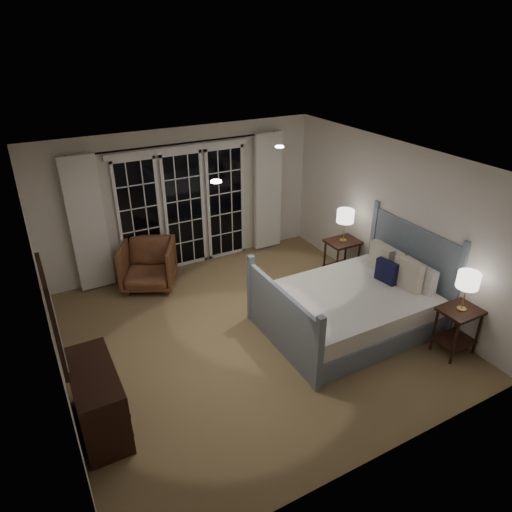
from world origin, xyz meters
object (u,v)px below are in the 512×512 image
bed (352,306)px  nightstand_right (342,253)px  lamp_right (345,216)px  dresser (98,399)px  lamp_left (468,281)px  armchair (148,265)px  nightstand_left (458,324)px

bed → nightstand_right: size_ratio=3.33×
lamp_right → dresser: lamp_right is taller
lamp_left → armchair: size_ratio=0.63×
lamp_left → bed: bearing=126.1°
nightstand_right → bed: bearing=-121.7°
nightstand_left → armchair: 4.82m
nightstand_left → dresser: bearing=168.0°
nightstand_left → bed: bearing=126.1°
nightstand_left → lamp_right: lamp_right is taller
nightstand_right → lamp_left: (0.07, -2.37, 0.65)m
lamp_right → armchair: (-3.02, 1.32, -0.76)m
bed → nightstand_left: bearing=-53.9°
bed → lamp_left: 1.61m
nightstand_left → nightstand_right: bearing=91.8°
nightstand_right → dresser: dresser is taller
bed → lamp_right: 1.66m
nightstand_right → armchair: (-3.02, 1.32, -0.08)m
bed → dresser: 3.65m
lamp_left → dresser: 4.63m
nightstand_right → lamp_right: (-0.00, -0.00, 0.68)m
nightstand_left → lamp_left: size_ratio=1.26×
bed → armchair: size_ratio=2.74×
lamp_left → dresser: size_ratio=0.50×
nightstand_right → lamp_right: bearing=-143.1°
nightstand_left → lamp_right: (-0.07, 2.37, 0.70)m
nightstand_right → lamp_left: 2.46m
bed → nightstand_left: bed is taller
nightstand_right → armchair: bearing=156.4°
nightstand_right → lamp_left: size_ratio=1.30×
lamp_left → armchair: 4.87m
nightstand_right → armchair: 3.30m
bed → nightstand_right: bed is taller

